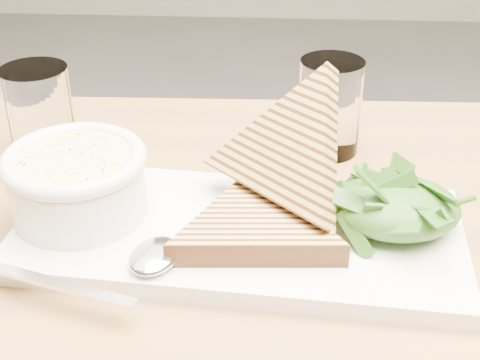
# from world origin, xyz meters

# --- Properties ---
(table_top) EXTENTS (1.10, 0.75, 0.04)m
(table_top) POSITION_xyz_m (-0.15, -0.07, 0.73)
(table_top) COLOR brown
(table_top) RESTS_ON ground
(platter) EXTENTS (0.39, 0.20, 0.02)m
(platter) POSITION_xyz_m (-0.04, -0.00, 0.76)
(platter) COLOR white
(platter) RESTS_ON table_top
(soup_bowl) EXTENTS (0.11, 0.11, 0.05)m
(soup_bowl) POSITION_xyz_m (-0.17, 0.01, 0.79)
(soup_bowl) COLOR white
(soup_bowl) RESTS_ON platter
(soup) EXTENTS (0.10, 0.10, 0.01)m
(soup) POSITION_xyz_m (-0.17, 0.01, 0.82)
(soup) COLOR #ECDF8E
(soup) RESTS_ON soup_bowl
(bowl_rim) EXTENTS (0.12, 0.12, 0.01)m
(bowl_rim) POSITION_xyz_m (-0.17, 0.01, 0.82)
(bowl_rim) COLOR white
(bowl_rim) RESTS_ON soup_bowl
(sandwich_flat) EXTENTS (0.17, 0.17, 0.02)m
(sandwich_flat) POSITION_xyz_m (-0.02, -0.02, 0.78)
(sandwich_flat) COLOR tan
(sandwich_flat) RESTS_ON platter
(sandwich_lean) EXTENTS (0.24, 0.24, 0.18)m
(sandwich_lean) POSITION_xyz_m (0.00, 0.03, 0.82)
(sandwich_lean) COLOR tan
(sandwich_lean) RESTS_ON sandwich_flat
(salad_base) EXTENTS (0.11, 0.08, 0.04)m
(salad_base) POSITION_xyz_m (0.09, 0.00, 0.79)
(salad_base) COLOR #1B4917
(salad_base) RESTS_ON platter
(arugula_pile) EXTENTS (0.11, 0.10, 0.05)m
(arugula_pile) POSITION_xyz_m (0.09, 0.00, 0.79)
(arugula_pile) COLOR #305714
(arugula_pile) RESTS_ON platter
(spoon_bowl) EXTENTS (0.05, 0.06, 0.01)m
(spoon_bowl) POSITION_xyz_m (-0.10, -0.05, 0.77)
(spoon_bowl) COLOR silver
(spoon_bowl) RESTS_ON platter
(spoon_handle) EXTENTS (0.12, 0.05, 0.00)m
(spoon_handle) POSITION_xyz_m (-0.16, -0.09, 0.77)
(spoon_handle) COLOR silver
(spoon_handle) RESTS_ON platter
(glass_near) EXTENTS (0.07, 0.07, 0.10)m
(glass_near) POSITION_xyz_m (-0.24, 0.13, 0.80)
(glass_near) COLOR white
(glass_near) RESTS_ON table_top
(glass_far) EXTENTS (0.07, 0.07, 0.10)m
(glass_far) POSITION_xyz_m (0.05, 0.17, 0.80)
(glass_far) COLOR white
(glass_far) RESTS_ON table_top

